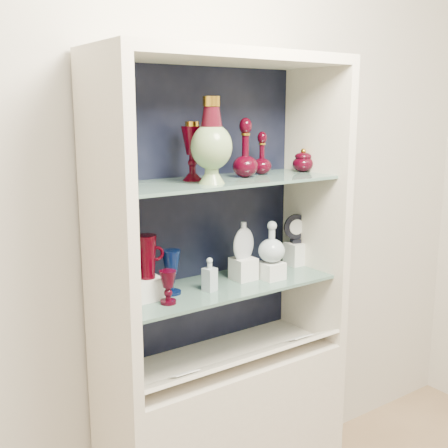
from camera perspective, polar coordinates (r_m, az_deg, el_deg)
wall_back at (r=2.32m, az=-3.13°, el=3.32°), size 3.50×0.02×2.80m
cabinet_base at (r=2.52m, az=0.00°, el=-21.09°), size 1.00×0.40×0.75m
cabinet_back_panel at (r=2.31m, az=-2.72°, el=1.39°), size 0.98×0.02×1.15m
cabinet_side_left at (r=1.92m, az=-11.76°, el=-0.94°), size 0.04×0.40×1.15m
cabinet_side_right at (r=2.46m, az=9.19°, el=1.88°), size 0.04×0.40×1.15m
cabinet_top_cap at (r=2.12m, az=0.00°, el=16.62°), size 1.00×0.40×0.04m
shelf_lower at (r=2.24m, az=-0.30°, el=-6.33°), size 0.92×0.34×0.01m
shelf_upper at (r=2.15m, az=-0.31°, el=4.37°), size 0.92×0.34×0.01m
label_ledge at (r=2.24m, az=1.67°, el=-13.61°), size 0.92×0.17×0.09m
label_card_0 at (r=2.42m, az=7.64°, el=-11.37°), size 0.10×0.06×0.03m
label_card_1 at (r=2.11m, az=-4.09°, el=-14.92°), size 0.10×0.06×0.03m
pedestal_lamp_left at (r=1.96m, az=-11.77°, el=7.21°), size 0.12×0.12×0.25m
pedestal_lamp_right at (r=2.12m, az=-3.24°, el=7.41°), size 0.11×0.11×0.22m
enamel_urn at (r=2.02m, az=-1.28°, el=8.48°), size 0.18×0.18×0.31m
ruby_decanter_a at (r=2.21m, az=2.19°, el=8.11°), size 0.13×0.13×0.26m
ruby_decanter_b at (r=2.31m, az=3.88°, el=7.33°), size 0.10×0.10×0.19m
lidded_bowl at (r=2.43m, az=8.04°, el=6.47°), size 0.10×0.10×0.10m
cobalt_goblet at (r=2.12m, az=-5.37°, el=-4.90°), size 0.09×0.09×0.17m
ruby_goblet_tall at (r=2.03m, az=-10.19°, el=-5.89°), size 0.09×0.09×0.16m
ruby_goblet_small at (r=2.02m, az=-5.71°, el=-6.42°), size 0.07×0.07×0.12m
riser_ruby_pitcher at (r=2.09m, az=-7.78°, el=-6.50°), size 0.10×0.10×0.08m
ruby_pitcher at (r=2.05m, az=-7.87°, el=-3.31°), size 0.13×0.10×0.16m
clear_square_bottle at (r=2.15m, az=-1.47°, el=-5.12°), size 0.06×0.06×0.13m
riser_flat_flask at (r=2.30m, az=1.98°, el=-4.55°), size 0.09×0.09×0.09m
flat_flask at (r=2.27m, az=2.00°, el=-1.58°), size 0.12×0.06×0.15m
riser_clear_round_decanter at (r=2.31m, az=4.82°, el=-4.73°), size 0.09×0.09×0.07m
clear_round_decanter at (r=2.28m, az=4.87°, el=-1.92°), size 0.14×0.14×0.16m
riser_cameo_medallion at (r=2.53m, az=7.27°, el=-3.01°), size 0.08×0.08×0.10m
cameo_medallion at (r=2.50m, az=7.34°, el=-0.41°), size 0.12×0.07×0.13m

